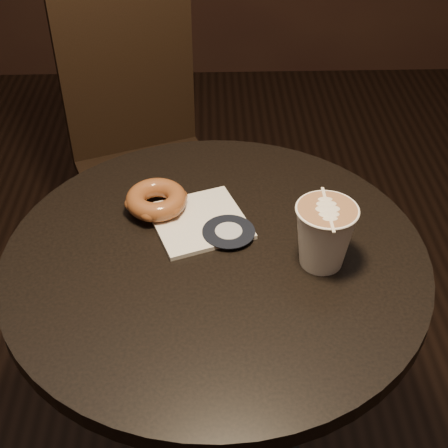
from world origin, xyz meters
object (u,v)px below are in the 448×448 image
object	(u,v)px
latte_cup	(324,236)
doughnut	(156,200)
cafe_table	(216,333)
chair	(141,134)
pastry_bag	(199,221)

from	to	relation	value
latte_cup	doughnut	bearing A→B (deg)	152.47
cafe_table	chair	xyz separation A→B (m)	(-0.20, 0.76, -0.03)
latte_cup	cafe_table	bearing A→B (deg)	170.62
chair	cafe_table	bearing A→B (deg)	-95.97
doughnut	latte_cup	distance (m)	0.31
chair	doughnut	size ratio (longest dim) A/B	8.68
cafe_table	doughnut	size ratio (longest dim) A/B	6.93
cafe_table	chair	distance (m)	0.78
doughnut	latte_cup	size ratio (longest dim) A/B	1.00
chair	pastry_bag	xyz separation A→B (m)	(0.17, -0.68, 0.23)
pastry_bag	doughnut	world-z (taller)	doughnut
chair	doughnut	bearing A→B (deg)	-102.10
cafe_table	doughnut	xyz separation A→B (m)	(-0.10, 0.11, 0.22)
doughnut	pastry_bag	bearing A→B (deg)	-25.66
doughnut	latte_cup	xyz separation A→B (m)	(0.27, -0.14, 0.03)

